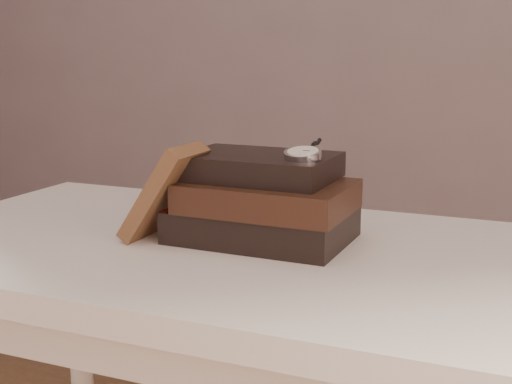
% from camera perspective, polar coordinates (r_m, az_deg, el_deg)
% --- Properties ---
extents(table, '(1.00, 0.60, 0.75)m').
position_cam_1_polar(table, '(1.10, -4.09, -8.58)').
color(table, silver).
rests_on(table, ground).
extents(book_stack, '(0.28, 0.19, 0.13)m').
position_cam_1_polar(book_stack, '(1.06, 0.57, -0.72)').
color(book_stack, black).
rests_on(book_stack, table).
extents(journal, '(0.11, 0.10, 0.15)m').
position_cam_1_polar(journal, '(1.07, -7.66, -0.01)').
color(journal, '#492D1C').
rests_on(journal, table).
extents(pocket_watch, '(0.06, 0.16, 0.02)m').
position_cam_1_polar(pocket_watch, '(1.01, 3.97, 3.24)').
color(pocket_watch, silver).
rests_on(pocket_watch, book_stack).
extents(eyeglasses, '(0.11, 0.13, 0.05)m').
position_cam_1_polar(eyeglasses, '(1.18, -1.95, 1.22)').
color(eyeglasses, silver).
rests_on(eyeglasses, book_stack).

